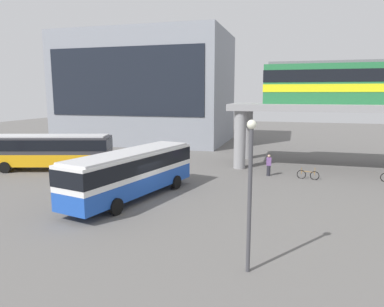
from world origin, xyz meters
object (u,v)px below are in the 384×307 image
(train, at_px, (378,82))
(bus_main, at_px, (132,169))
(bus_secondary, at_px, (49,149))
(station_building, at_px, (147,88))
(bicycle_brown, at_px, (308,175))
(pedestrian_walking_across, at_px, (269,166))

(train, height_order, bus_main, train)
(train, height_order, bus_secondary, train)
(station_building, relative_size, bicycle_brown, 13.19)
(train, distance_m, bus_secondary, 30.11)
(pedestrian_walking_across, bearing_deg, bus_main, -131.47)
(station_building, distance_m, pedestrian_walking_across, 27.42)
(bus_secondary, relative_size, pedestrian_walking_across, 6.17)
(bus_secondary, bearing_deg, pedestrian_walking_across, 9.04)
(train, bearing_deg, pedestrian_walking_across, -149.81)
(station_building, xyz_separation_m, pedestrian_walking_across, (18.96, -18.62, -6.78))
(bus_main, distance_m, bus_secondary, 12.82)
(bus_main, relative_size, bus_secondary, 1.00)
(bus_secondary, xyz_separation_m, pedestrian_walking_across, (19.45, 3.10, -1.12))
(bus_secondary, bearing_deg, bus_main, -29.15)
(bus_main, bearing_deg, station_building, 110.94)
(bus_main, height_order, bus_secondary, same)
(bus_secondary, distance_m, pedestrian_walking_across, 19.72)
(train, distance_m, bus_main, 23.24)
(train, bearing_deg, bus_main, -139.76)
(station_building, xyz_separation_m, bus_secondary, (-0.49, -21.72, -5.66))
(bus_secondary, relative_size, bicycle_brown, 6.40)
(station_building, bearing_deg, bus_secondary, -91.30)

